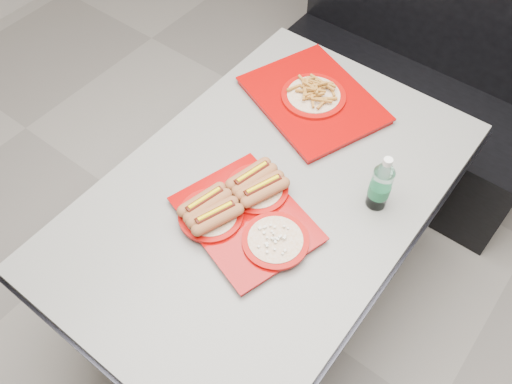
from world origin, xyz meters
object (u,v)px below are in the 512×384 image
Objects in this scene: tray_far at (313,97)px; water_bottle at (381,185)px; tray_near at (244,211)px; booth_bench at (408,86)px; diner_table at (266,219)px.

water_bottle is at bearing -31.68° from tray_far.
tray_far is at bearing 148.32° from water_bottle.
booth_bench is at bearing 90.26° from tray_near.
diner_table is 0.47m from tray_far.
tray_far is at bearing -98.87° from booth_bench.
tray_far is (-0.11, 0.41, 0.19)m from diner_table.
booth_bench reaches higher than tray_far.
water_bottle is at bearing 29.40° from diner_table.
tray_near is at bearing -134.87° from water_bottle.
water_bottle is (0.30, -0.93, 0.44)m from booth_bench.
diner_table is at bearing 92.54° from tray_near.
booth_bench is (0.00, 1.09, -0.18)m from diner_table.
diner_table is at bearing -150.60° from water_bottle.
diner_table is 6.79× the size of water_bottle.
tray_near reaches higher than diner_table.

